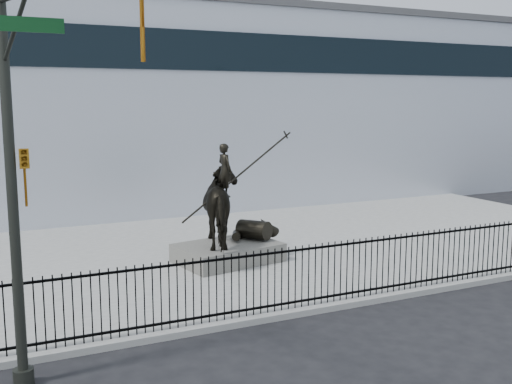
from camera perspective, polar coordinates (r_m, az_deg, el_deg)
name	(u,v)px	position (r m, az deg, el deg)	size (l,w,h in m)	color
ground	(358,326)	(13.93, 9.68, -12.44)	(120.00, 120.00, 0.00)	black
plaza	(235,252)	(19.76, -2.06, -5.70)	(30.00, 12.00, 0.15)	gray
building	(134,110)	(31.51, -11.58, 7.66)	(44.00, 14.00, 9.00)	silver
picket_fence	(329,272)	(14.62, 6.95, -7.61)	(22.10, 0.10, 1.50)	black
statue_plinth	(228,253)	(18.24, -2.68, -5.79)	(2.94, 2.02, 0.55)	#55544E
equestrian_statue	(229,206)	(17.96, -2.56, -1.34)	(3.72, 2.65, 3.20)	black
traffic_signal_left	(30,163)	(10.04, -20.71, 2.61)	(1.52, 4.84, 7.00)	black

